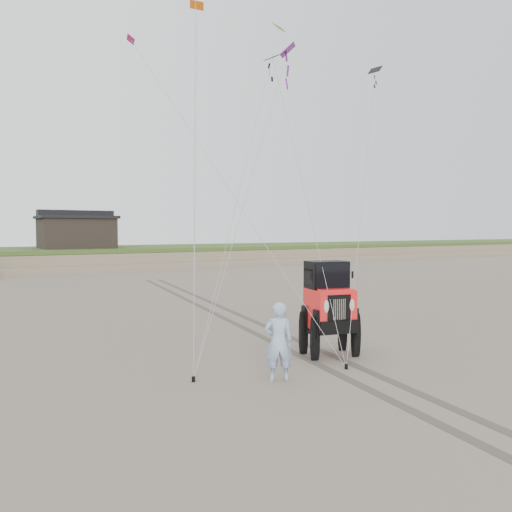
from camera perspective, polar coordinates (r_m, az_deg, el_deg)
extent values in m
plane|color=#6B6054|center=(11.99, 6.66, -13.19)|extent=(160.00, 160.00, 0.00)
cube|color=#7A6B54|center=(47.71, -22.39, -0.40)|extent=(160.00, 12.00, 1.40)
cube|color=#2D4719|center=(47.67, -22.41, 0.62)|extent=(160.00, 12.00, 0.35)
cube|color=#7A6B54|center=(41.34, -21.04, -1.49)|extent=(160.00, 3.50, 0.50)
cube|color=black|center=(47.00, -19.85, 2.44)|extent=(6.00, 5.00, 2.60)
cube|color=black|center=(47.01, -19.88, 4.17)|extent=(6.40, 5.40, 0.25)
cube|color=black|center=(47.02, -19.89, 4.63)|extent=(6.40, 1.20, 0.50)
imported|color=#84A0CD|center=(11.16, 2.59, -9.75)|extent=(0.76, 0.65, 1.76)
cube|color=black|center=(18.94, 13.46, 19.98)|extent=(0.31, 0.51, 0.25)
cube|color=#67D625|center=(23.15, 2.63, 24.64)|extent=(0.82, 0.72, 0.28)
cube|color=orange|center=(27.00, -6.79, 26.58)|extent=(0.71, 0.70, 0.40)
cube|color=black|center=(16.56, 1.89, 21.74)|extent=(0.41, 0.57, 0.17)
cube|color=#7F1B94|center=(23.44, 3.66, 22.42)|extent=(1.15, 1.35, 0.71)
cube|color=#BD1768|center=(18.74, -14.13, 22.88)|extent=(0.32, 0.50, 0.23)
cylinder|color=black|center=(11.37, -7.16, -13.79)|extent=(0.08, 0.08, 0.12)
cylinder|color=black|center=(12.44, 10.28, -12.34)|extent=(0.08, 0.08, 0.12)
cube|color=#4C443D|center=(19.46, -4.11, -6.88)|extent=(4.42, 29.74, 0.01)
cube|color=#4C443D|center=(19.83, -2.03, -6.69)|extent=(4.42, 29.74, 0.01)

